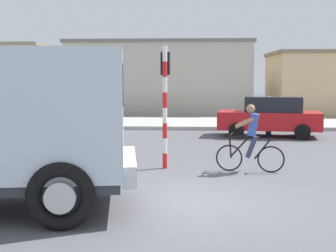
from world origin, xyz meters
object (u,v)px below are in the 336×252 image
cyclist (251,138)px  car_red_near (270,116)px  pedestrian_near_kerb (269,116)px  car_white_mid (64,114)px  traffic_light_pole (165,90)px

cyclist → car_red_near: cyclist is taller
pedestrian_near_kerb → car_red_near: bearing=46.9°
cyclist → car_red_near: 7.52m
cyclist → car_white_mid: size_ratio=0.40×
cyclist → traffic_light_pole: bearing=168.6°
cyclist → car_white_mid: bearing=131.6°
car_red_near → traffic_light_pole: bearing=-118.6°
cyclist → pedestrian_near_kerb: bearing=78.4°
cyclist → pedestrian_near_kerb: cyclist is taller
car_red_near → car_white_mid: (-8.41, 0.35, 0.00)m
car_white_mid → cyclist: bearing=-48.4°
cyclist → traffic_light_pole: traffic_light_pole is taller
pedestrian_near_kerb → cyclist: bearing=-101.6°
traffic_light_pole → car_red_near: (3.77, 6.91, -1.25)m
cyclist → pedestrian_near_kerb: 7.42m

